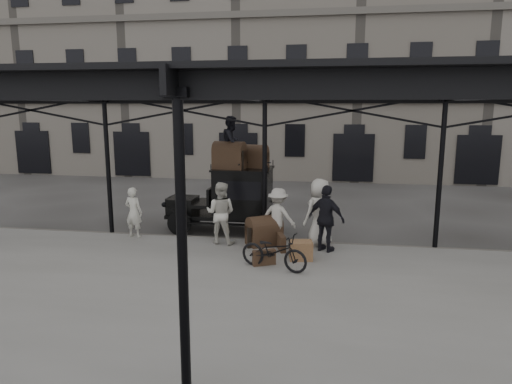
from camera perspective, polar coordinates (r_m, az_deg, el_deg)
ground at (r=12.26m, az=-0.28°, el=-9.25°), size 120.00×120.00×0.00m
platform at (r=10.40m, az=-2.13°, el=-12.57°), size 28.00×8.00×0.15m
canopy at (r=9.83m, az=-1.99°, el=13.11°), size 22.50×9.00×4.74m
building_frontage at (r=29.56m, az=5.65°, el=16.13°), size 64.00×8.00×14.00m
taxi at (r=15.23m, az=-2.79°, el=-0.59°), size 3.65×1.55×2.18m
porter_left at (r=14.65m, az=-15.05°, el=-2.46°), size 0.63×0.47×1.58m
porter_midleft at (r=13.52m, az=-4.45°, el=-2.62°), size 0.96×0.79×1.85m
porter_centre at (r=13.43m, az=7.94°, el=-2.51°), size 1.15×1.09×1.97m
porter_official at (r=12.87m, az=8.80°, el=-3.31°), size 1.19×0.95×1.89m
porter_right at (r=13.44m, az=2.78°, el=-3.05°), size 1.22×0.92×1.68m
bicycle at (r=11.48m, az=2.25°, el=-7.39°), size 1.89×1.16×0.94m
porter_roof at (r=14.89m, az=-3.04°, el=6.24°), size 0.80×0.94×1.69m
steamer_trunk_roof_near at (r=14.80m, az=-3.34°, el=4.35°), size 1.09×0.76×0.74m
steamer_trunk_roof_far at (r=15.10m, az=-0.18°, el=4.28°), size 0.97×0.75×0.63m
steamer_trunk_platform at (r=13.49m, az=1.02°, el=-5.08°), size 1.15×1.05×0.72m
wicker_hamper at (r=12.29m, az=5.63°, el=-7.27°), size 0.67×0.55×0.50m
suitcase_upright at (r=13.01m, az=3.19°, el=-6.33°), size 0.33×0.62×0.45m
suitcase_flat at (r=11.83m, az=1.02°, el=-8.19°), size 0.60×0.41×0.40m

